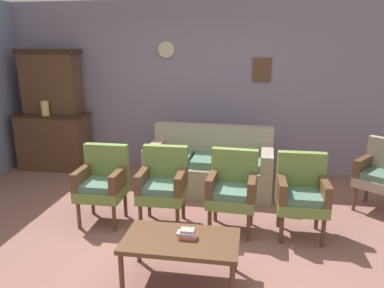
{
  "coord_description": "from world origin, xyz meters",
  "views": [
    {
      "loc": [
        0.77,
        -3.31,
        2.04
      ],
      "look_at": [
        0.07,
        1.02,
        0.85
      ],
      "focal_mm": 34.72,
      "sensor_mm": 36.0,
      "label": 1
    }
  ],
  "objects_px": {
    "vase_on_cabinet": "(45,108)",
    "armchair_near_couch_end": "(103,181)",
    "floral_couch": "(210,168)",
    "armchair_row_middle": "(302,192)",
    "wingback_chair_by_fireplace": "(383,173)",
    "armchair_by_doorway": "(232,187)",
    "side_cabinet": "(54,141)",
    "coffee_table": "(181,243)",
    "armchair_near_cabinet": "(163,183)",
    "book_stack_on_table": "(187,234)"
  },
  "relations": [
    {
      "from": "armchair_row_middle",
      "to": "wingback_chair_by_fireplace",
      "type": "distance_m",
      "value": 1.33
    },
    {
      "from": "armchair_by_doorway",
      "to": "floral_couch",
      "type": "bearing_deg",
      "value": 108.69
    },
    {
      "from": "armchair_near_cabinet",
      "to": "armchair_by_doorway",
      "type": "bearing_deg",
      "value": -0.85
    },
    {
      "from": "armchair_row_middle",
      "to": "book_stack_on_table",
      "type": "height_order",
      "value": "armchair_row_middle"
    },
    {
      "from": "floral_couch",
      "to": "coffee_table",
      "type": "bearing_deg",
      "value": -90.13
    },
    {
      "from": "side_cabinet",
      "to": "coffee_table",
      "type": "relative_size",
      "value": 1.16
    },
    {
      "from": "vase_on_cabinet",
      "to": "armchair_near_cabinet",
      "type": "xyz_separation_m",
      "value": [
        2.28,
        -1.5,
        -0.55
      ]
    },
    {
      "from": "armchair_near_cabinet",
      "to": "wingback_chair_by_fireplace",
      "type": "relative_size",
      "value": 1.0
    },
    {
      "from": "wingback_chair_by_fireplace",
      "to": "coffee_table",
      "type": "relative_size",
      "value": 0.9
    },
    {
      "from": "wingback_chair_by_fireplace",
      "to": "coffee_table",
      "type": "distance_m",
      "value": 2.87
    },
    {
      "from": "vase_on_cabinet",
      "to": "coffee_table",
      "type": "bearing_deg",
      "value": -43.69
    },
    {
      "from": "armchair_near_couch_end",
      "to": "armchair_near_cabinet",
      "type": "height_order",
      "value": "same"
    },
    {
      "from": "wingback_chair_by_fireplace",
      "to": "coffee_table",
      "type": "xyz_separation_m",
      "value": [
        -2.19,
        -1.85,
        -0.12
      ]
    },
    {
      "from": "armchair_near_cabinet",
      "to": "coffee_table",
      "type": "distance_m",
      "value": 1.15
    },
    {
      "from": "side_cabinet",
      "to": "floral_couch",
      "type": "relative_size",
      "value": 0.66
    },
    {
      "from": "armchair_by_doorway",
      "to": "armchair_row_middle",
      "type": "xyz_separation_m",
      "value": [
        0.74,
        -0.01,
        0.0
      ]
    },
    {
      "from": "vase_on_cabinet",
      "to": "armchair_near_couch_end",
      "type": "bearing_deg",
      "value": -44.71
    },
    {
      "from": "floral_couch",
      "to": "armchair_by_doorway",
      "type": "relative_size",
      "value": 1.96
    },
    {
      "from": "floral_couch",
      "to": "coffee_table",
      "type": "relative_size",
      "value": 1.76
    },
    {
      "from": "armchair_near_couch_end",
      "to": "wingback_chair_by_fireplace",
      "type": "bearing_deg",
      "value": 14.05
    },
    {
      "from": "floral_couch",
      "to": "armchair_near_couch_end",
      "type": "distance_m",
      "value": 1.62
    },
    {
      "from": "armchair_near_cabinet",
      "to": "armchair_row_middle",
      "type": "distance_m",
      "value": 1.54
    },
    {
      "from": "side_cabinet",
      "to": "armchair_near_cabinet",
      "type": "xyz_separation_m",
      "value": [
        2.28,
        -1.68,
        0.03
      ]
    },
    {
      "from": "armchair_near_couch_end",
      "to": "armchair_near_cabinet",
      "type": "xyz_separation_m",
      "value": [
        0.71,
        0.05,
        0.0
      ]
    },
    {
      "from": "armchair_by_doorway",
      "to": "armchair_row_middle",
      "type": "relative_size",
      "value": 1.0
    },
    {
      "from": "vase_on_cabinet",
      "to": "side_cabinet",
      "type": "bearing_deg",
      "value": 90.23
    },
    {
      "from": "armchair_near_cabinet",
      "to": "vase_on_cabinet",
      "type": "bearing_deg",
      "value": 146.6
    },
    {
      "from": "side_cabinet",
      "to": "armchair_near_couch_end",
      "type": "relative_size",
      "value": 1.28
    },
    {
      "from": "wingback_chair_by_fireplace",
      "to": "armchair_by_doorway",
      "type": "bearing_deg",
      "value": -156.47
    },
    {
      "from": "side_cabinet",
      "to": "armchair_near_couch_end",
      "type": "xyz_separation_m",
      "value": [
        1.57,
        -1.73,
        0.03
      ]
    },
    {
      "from": "armchair_by_doorway",
      "to": "wingback_chair_by_fireplace",
      "type": "relative_size",
      "value": 1.0
    },
    {
      "from": "vase_on_cabinet",
      "to": "armchair_near_couch_end",
      "type": "relative_size",
      "value": 0.26
    },
    {
      "from": "vase_on_cabinet",
      "to": "armchair_row_middle",
      "type": "bearing_deg",
      "value": -21.77
    },
    {
      "from": "floral_couch",
      "to": "armchair_row_middle",
      "type": "height_order",
      "value": "same"
    },
    {
      "from": "armchair_near_couch_end",
      "to": "book_stack_on_table",
      "type": "bearing_deg",
      "value": -40.4
    },
    {
      "from": "side_cabinet",
      "to": "vase_on_cabinet",
      "type": "relative_size",
      "value": 4.92
    },
    {
      "from": "floral_couch",
      "to": "book_stack_on_table",
      "type": "height_order",
      "value": "floral_couch"
    },
    {
      "from": "side_cabinet",
      "to": "wingback_chair_by_fireplace",
      "type": "relative_size",
      "value": 1.28
    },
    {
      "from": "vase_on_cabinet",
      "to": "wingback_chair_by_fireplace",
      "type": "bearing_deg",
      "value": -8.46
    },
    {
      "from": "side_cabinet",
      "to": "coffee_table",
      "type": "distance_m",
      "value": 3.85
    },
    {
      "from": "armchair_near_couch_end",
      "to": "armchair_near_cabinet",
      "type": "distance_m",
      "value": 0.71
    },
    {
      "from": "armchair_by_doorway",
      "to": "coffee_table",
      "type": "height_order",
      "value": "armchair_by_doorway"
    },
    {
      "from": "armchair_near_cabinet",
      "to": "side_cabinet",
      "type": "bearing_deg",
      "value": 143.62
    },
    {
      "from": "armchair_near_couch_end",
      "to": "wingback_chair_by_fireplace",
      "type": "relative_size",
      "value": 1.0
    },
    {
      "from": "armchair_near_cabinet",
      "to": "armchair_row_middle",
      "type": "relative_size",
      "value": 1.0
    },
    {
      "from": "armchair_row_middle",
      "to": "wingback_chair_by_fireplace",
      "type": "bearing_deg",
      "value": 36.8
    },
    {
      "from": "armchair_row_middle",
      "to": "book_stack_on_table",
      "type": "distance_m",
      "value": 1.49
    },
    {
      "from": "book_stack_on_table",
      "to": "vase_on_cabinet",
      "type": "bearing_deg",
      "value": 137.06
    },
    {
      "from": "armchair_near_couch_end",
      "to": "armchair_row_middle",
      "type": "height_order",
      "value": "same"
    },
    {
      "from": "side_cabinet",
      "to": "book_stack_on_table",
      "type": "xyz_separation_m",
      "value": [
        2.75,
        -2.73,
        -0.01
      ]
    }
  ]
}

